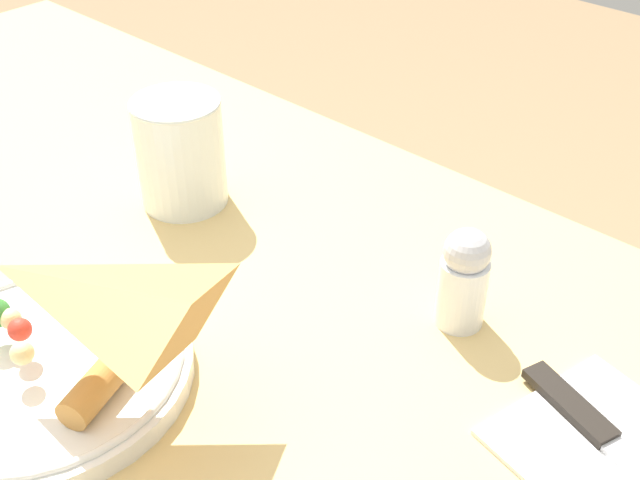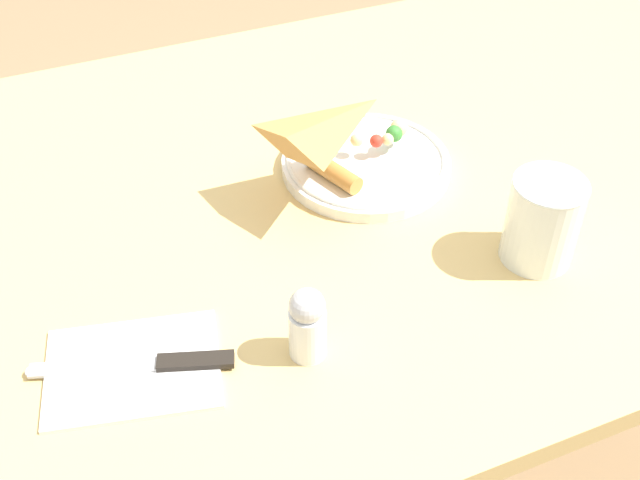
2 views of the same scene
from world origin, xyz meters
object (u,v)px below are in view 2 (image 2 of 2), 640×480
at_px(napkin_folded, 133,368).
at_px(butter_knife, 143,364).
at_px(dining_table, 412,212).
at_px(milk_glass, 542,222).
at_px(salt_shaker, 307,324).
at_px(plate_pizza, 367,160).

xyz_separation_m(napkin_folded, butter_knife, (-0.01, 0.00, 0.00)).
height_order(dining_table, napkin_folded, napkin_folded).
bearing_deg(butter_knife, milk_glass, -162.71).
height_order(milk_glass, napkin_folded, milk_glass).
distance_m(milk_glass, salt_shaker, 0.30).
bearing_deg(plate_pizza, salt_shaker, 53.99).
bearing_deg(milk_glass, dining_table, -79.51).
height_order(napkin_folded, salt_shaker, salt_shaker).
xyz_separation_m(dining_table, plate_pizza, (0.07, -0.01, 0.10)).
distance_m(dining_table, plate_pizza, 0.12).
relative_size(dining_table, napkin_folded, 6.56).
xyz_separation_m(plate_pizza, napkin_folded, (0.36, 0.21, -0.01)).
xyz_separation_m(napkin_folded, salt_shaker, (-0.17, 0.05, 0.04)).
height_order(milk_glass, butter_knife, milk_glass).
xyz_separation_m(dining_table, napkin_folded, (0.43, 0.20, 0.09)).
distance_m(dining_table, salt_shaker, 0.38).
bearing_deg(milk_glass, salt_shaker, 6.33).
bearing_deg(milk_glass, butter_knife, -1.32).
distance_m(dining_table, napkin_folded, 0.48).
bearing_deg(dining_table, plate_pizza, -10.59).
bearing_deg(salt_shaker, milk_glass, -173.67).
bearing_deg(plate_pizza, dining_table, 169.41).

